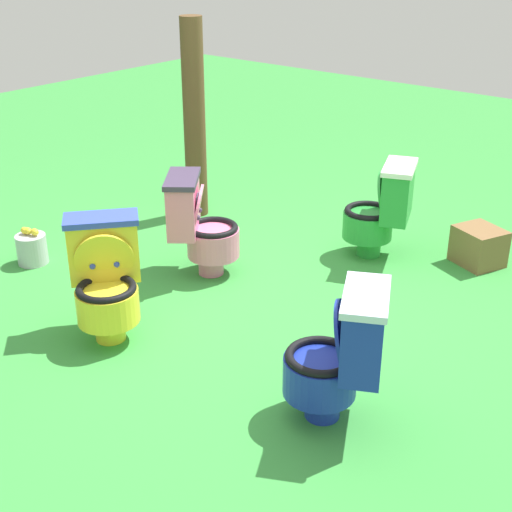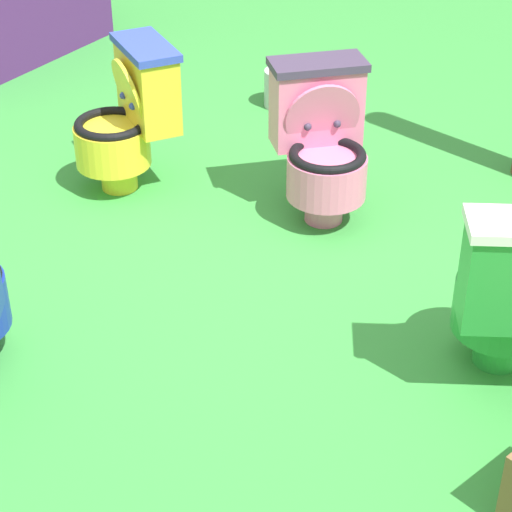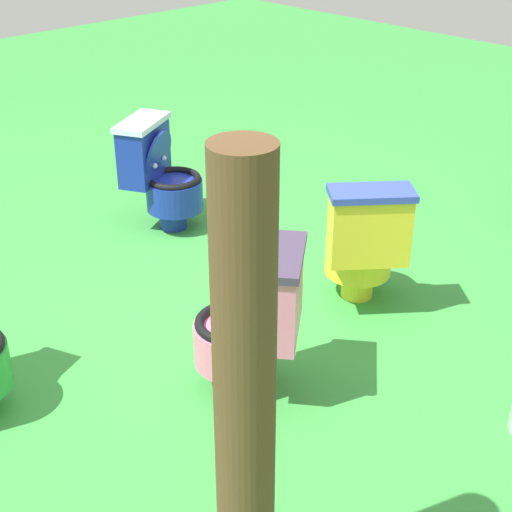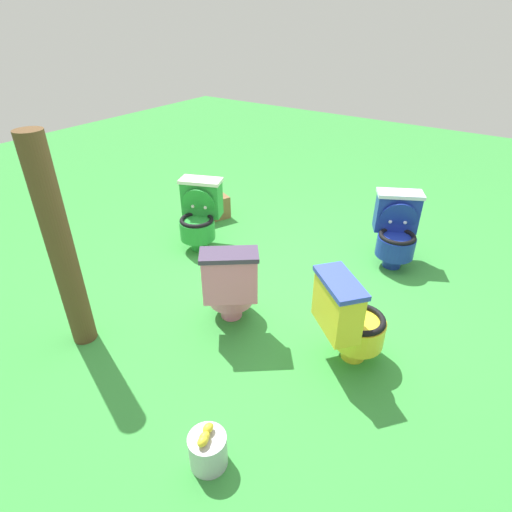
% 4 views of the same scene
% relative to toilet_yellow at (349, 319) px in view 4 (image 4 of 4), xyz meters
% --- Properties ---
extents(ground, '(14.00, 14.00, 0.00)m').
position_rel_toilet_yellow_xyz_m(ground, '(-0.48, -0.81, -0.37)').
color(ground, green).
extents(toilet_yellow, '(0.64, 0.62, 0.73)m').
position_rel_toilet_yellow_xyz_m(toilet_yellow, '(0.00, 0.00, 0.00)').
color(toilet_yellow, yellow).
rests_on(toilet_yellow, ground).
extents(toilet_green, '(0.61, 0.56, 0.73)m').
position_rel_toilet_yellow_xyz_m(toilet_green, '(-0.69, -2.01, 0.00)').
color(toilet_green, green).
rests_on(toilet_green, ground).
extents(toilet_pink, '(0.64, 0.62, 0.73)m').
position_rel_toilet_yellow_xyz_m(toilet_pink, '(0.14, -0.95, 0.00)').
color(toilet_pink, pink).
rests_on(toilet_pink, ground).
extents(toilet_blue, '(0.62, 0.58, 0.73)m').
position_rel_toilet_yellow_xyz_m(toilet_blue, '(-1.53, -0.18, 0.00)').
color(toilet_blue, '#192D9E').
rests_on(toilet_blue, ground).
extents(wooden_post, '(0.18, 0.18, 1.63)m').
position_rel_toilet_yellow_xyz_m(wooden_post, '(0.96, -1.79, 0.44)').
color(wooden_post, brown).
rests_on(wooden_post, ground).
extents(small_crate, '(0.41, 0.39, 0.28)m').
position_rel_toilet_yellow_xyz_m(small_crate, '(-1.32, -2.36, -0.24)').
color(small_crate, brown).
rests_on(small_crate, ground).
extents(lemon_bucket, '(0.22, 0.22, 0.28)m').
position_rel_toilet_yellow_xyz_m(lemon_bucket, '(1.21, -0.29, -0.26)').
color(lemon_bucket, '#B7B7BF').
rests_on(lemon_bucket, ground).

